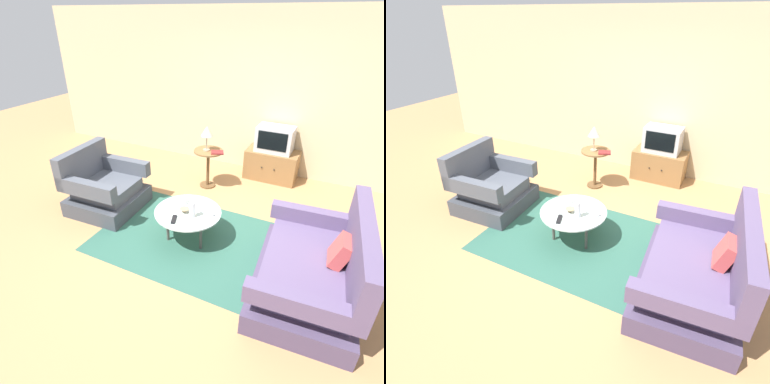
% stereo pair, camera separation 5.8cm
% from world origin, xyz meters
% --- Properties ---
extents(ground_plane, '(16.00, 16.00, 0.00)m').
position_xyz_m(ground_plane, '(0.00, 0.00, 0.00)').
color(ground_plane, '#AD7F51').
extents(back_wall, '(9.00, 0.12, 2.70)m').
position_xyz_m(back_wall, '(0.00, 2.52, 1.35)').
color(back_wall, '#CCB78E').
rests_on(back_wall, ground).
extents(area_rug, '(2.29, 1.70, 0.00)m').
position_xyz_m(area_rug, '(-0.09, -0.02, 0.00)').
color(area_rug, '#2D5B4C').
rests_on(area_rug, ground).
extents(armchair, '(0.97, 1.03, 0.90)m').
position_xyz_m(armchair, '(-1.56, 0.12, 0.30)').
color(armchair, '#3E424B').
rests_on(armchair, ground).
extents(couch, '(1.09, 1.60, 0.97)m').
position_xyz_m(couch, '(1.46, -0.27, 0.30)').
color(couch, '#4B3E5C').
rests_on(couch, ground).
extents(coffee_table, '(0.84, 0.84, 0.42)m').
position_xyz_m(coffee_table, '(-0.09, -0.02, 0.38)').
color(coffee_table, '#B2C6C1').
rests_on(coffee_table, ground).
extents(side_table, '(0.47, 0.47, 0.64)m').
position_xyz_m(side_table, '(-0.46, 1.41, 0.46)').
color(side_table, olive).
rests_on(side_table, ground).
extents(tv_stand, '(0.88, 0.50, 0.51)m').
position_xyz_m(tv_stand, '(0.41, 2.18, 0.26)').
color(tv_stand, olive).
rests_on(tv_stand, ground).
extents(television, '(0.60, 0.40, 0.42)m').
position_xyz_m(television, '(0.41, 2.20, 0.72)').
color(television, '#B7B7BC').
rests_on(television, tv_stand).
extents(table_lamp, '(0.19, 0.19, 0.40)m').
position_xyz_m(table_lamp, '(-0.49, 1.40, 0.95)').
color(table_lamp, '#9E937A').
rests_on(table_lamp, side_table).
extents(vase, '(0.07, 0.07, 0.27)m').
position_xyz_m(vase, '(0.01, -0.10, 0.55)').
color(vase, white).
rests_on(vase, coffee_table).
extents(mug, '(0.12, 0.07, 0.09)m').
position_xyz_m(mug, '(-0.21, 0.13, 0.46)').
color(mug, white).
rests_on(mug, coffee_table).
extents(bowl, '(0.12, 0.12, 0.05)m').
position_xyz_m(bowl, '(-0.12, -0.06, 0.44)').
color(bowl, tan).
rests_on(bowl, coffee_table).
extents(tv_remote_dark, '(0.11, 0.18, 0.02)m').
position_xyz_m(tv_remote_dark, '(-0.15, -0.27, 0.43)').
color(tv_remote_dark, black).
rests_on(tv_remote_dark, coffee_table).
extents(tv_remote_silver, '(0.18, 0.10, 0.02)m').
position_xyz_m(tv_remote_silver, '(0.16, 0.05, 0.43)').
color(tv_remote_silver, '#B2B2B7').
rests_on(tv_remote_silver, coffee_table).
extents(book, '(0.24, 0.22, 0.02)m').
position_xyz_m(book, '(-0.29, 1.38, 0.65)').
color(book, maroon).
rests_on(book, side_table).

